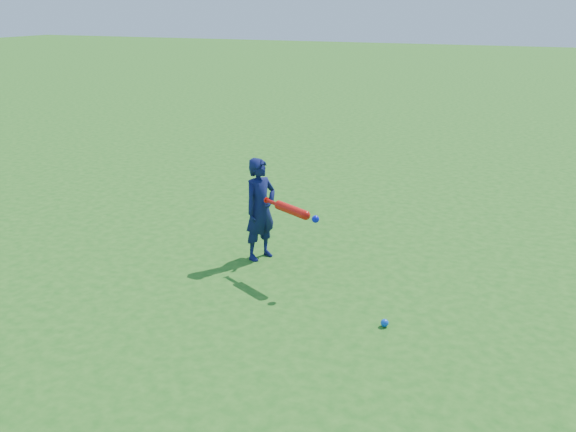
# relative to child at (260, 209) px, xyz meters

# --- Properties ---
(ground) EXTENTS (80.00, 80.00, 0.00)m
(ground) POSITION_rel_child_xyz_m (-0.42, 0.29, -0.58)
(ground) COLOR #1E5F16
(ground) RESTS_ON ground
(child) EXTENTS (0.42, 0.50, 1.16)m
(child) POSITION_rel_child_xyz_m (0.00, 0.00, 0.00)
(child) COLOR #0E1444
(child) RESTS_ON ground
(ground_ball_blue) EXTENTS (0.07, 0.07, 0.07)m
(ground_ball_blue) POSITION_rel_child_xyz_m (1.73, -1.05, -0.54)
(ground_ball_blue) COLOR blue
(ground_ball_blue) RESTS_ON ground
(bat_swing) EXTENTS (0.77, 0.46, 0.10)m
(bat_swing) POSITION_rel_child_xyz_m (0.56, -0.37, 0.16)
(bat_swing) COLOR red
(bat_swing) RESTS_ON ground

